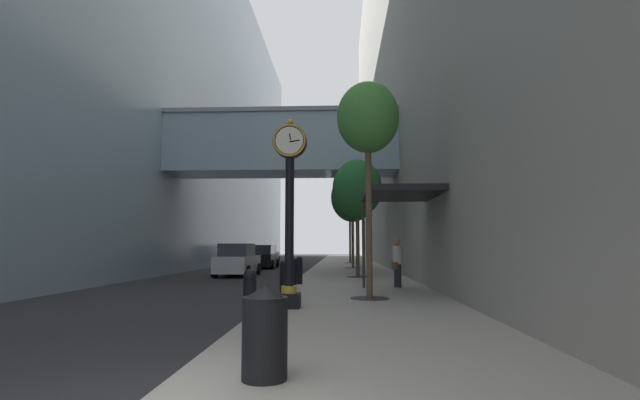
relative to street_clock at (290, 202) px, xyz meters
name	(u,v)px	position (x,y,z in m)	size (l,w,h in m)	color
ground_plane	(311,270)	(-0.71, 19.93, -2.71)	(110.00, 110.00, 0.00)	#262628
sidewalk_right	(349,267)	(1.85, 22.93, -2.64)	(5.11, 80.00, 0.14)	#9E998E
building_block_left	(157,86)	(-12.88, 22.87, 11.20)	(22.16, 80.00, 27.92)	#849EB2
building_block_right	(440,41)	(8.90, 22.93, 14.49)	(9.00, 80.00, 34.40)	gray
street_clock	(290,202)	(0.00, 0.00, 0.00)	(0.84, 0.55, 4.67)	black
bollard_nearest	(250,299)	(-0.36, -3.09, -2.00)	(0.25, 0.25, 1.09)	black
bollard_third	(284,279)	(-0.36, 1.89, -2.00)	(0.25, 0.25, 1.09)	black
bollard_fourth	(293,273)	(-0.36, 4.38, -2.00)	(0.25, 0.25, 1.09)	black
bollard_fifth	(299,269)	(-0.36, 6.87, -2.00)	(0.25, 0.25, 1.09)	black
street_tree_near	(368,120)	(2.08, 2.05, 2.62)	(1.83, 1.83, 6.32)	#333335
street_tree_mid_near	(357,189)	(2.08, 11.05, 1.70)	(2.41, 2.41, 5.67)	#333335
street_tree_mid_far	(353,198)	(2.08, 20.04, 2.19)	(2.93, 2.93, 6.45)	#333335
street_tree_far	(350,201)	(2.08, 29.04, 2.78)	(2.87, 2.87, 7.02)	#333335
trash_bin	(265,331)	(0.39, -6.01, -2.03)	(0.53, 0.53, 1.05)	black
pedestrian_walking	(397,261)	(3.32, 5.69, -1.64)	(0.47, 0.52, 1.75)	#23232D
storefront_awning	(398,195)	(3.16, 3.87, 0.58)	(2.40, 3.60, 3.30)	black
car_black_near	(262,257)	(-4.44, 22.21, -1.90)	(2.14, 4.68, 1.65)	black
car_grey_mid	(267,254)	(-5.59, 31.44, -1.89)	(2.00, 4.41, 1.69)	slate
car_silver_far	(237,261)	(-4.28, 13.46, -1.87)	(2.00, 4.05, 1.75)	#B7BABF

